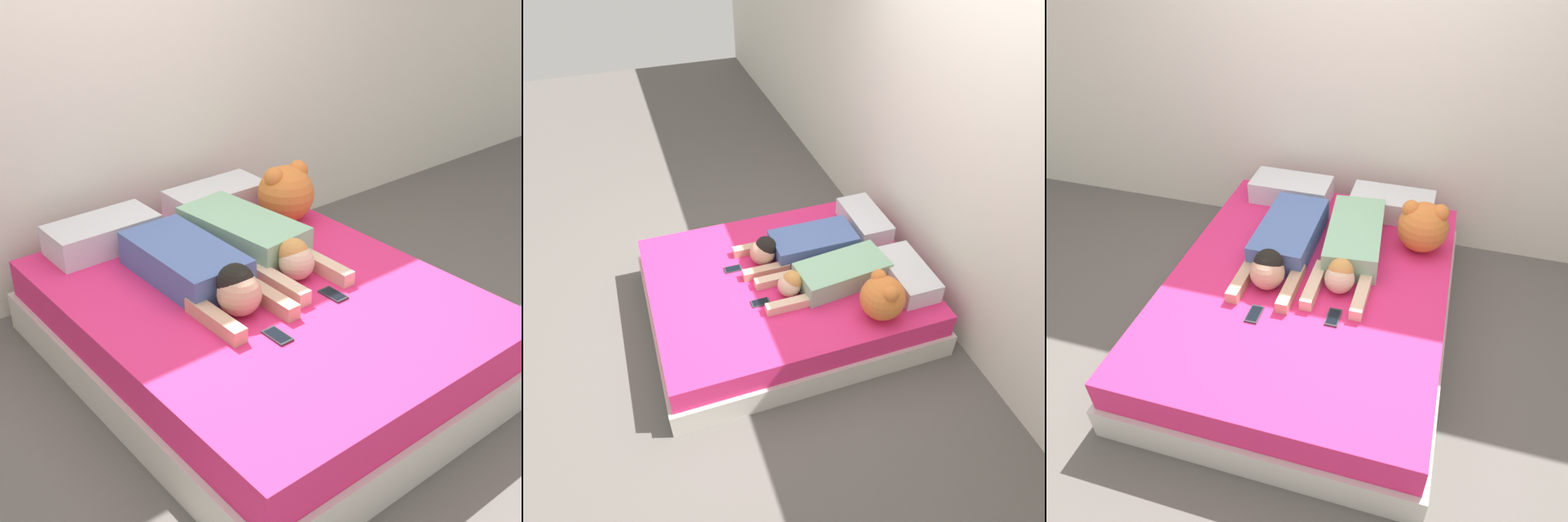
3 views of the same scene
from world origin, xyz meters
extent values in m
plane|color=#5B5651|center=(0.00, 0.00, 0.00)|extent=(12.00, 12.00, 0.00)
cube|color=silver|center=(0.00, 1.20, 1.30)|extent=(12.00, 0.06, 2.60)
cube|color=beige|center=(0.00, 0.00, 0.10)|extent=(1.68, 2.10, 0.20)
cube|color=#E5286B|center=(0.00, 0.00, 0.30)|extent=(1.62, 2.04, 0.19)
cube|color=silver|center=(-0.37, 0.85, 0.48)|extent=(0.56, 0.28, 0.16)
cube|color=silver|center=(0.37, 0.85, 0.48)|extent=(0.56, 0.28, 0.16)
cube|color=#4C66A5|center=(-0.21, 0.32, 0.48)|extent=(0.35, 0.67, 0.17)
sphere|color=tan|center=(-0.21, -0.11, 0.50)|extent=(0.20, 0.20, 0.20)
sphere|color=black|center=(-0.21, -0.08, 0.54)|extent=(0.17, 0.17, 0.17)
cube|color=tan|center=(-0.36, -0.12, 0.43)|extent=(0.07, 0.37, 0.07)
cube|color=tan|center=(-0.06, -0.12, 0.43)|extent=(0.07, 0.37, 0.07)
cube|color=#8CBF99|center=(0.20, 0.39, 0.48)|extent=(0.40, 0.71, 0.17)
sphere|color=beige|center=(0.20, -0.03, 0.48)|extent=(0.17, 0.17, 0.17)
sphere|color=#D18C47|center=(0.20, -0.01, 0.52)|extent=(0.15, 0.15, 0.15)
cube|color=beige|center=(0.06, -0.06, 0.43)|extent=(0.07, 0.38, 0.07)
cube|color=beige|center=(0.34, -0.06, 0.43)|extent=(0.07, 0.38, 0.07)
cube|color=#2D2D33|center=(-0.20, -0.35, 0.40)|extent=(0.07, 0.13, 0.01)
cube|color=black|center=(-0.20, -0.35, 0.41)|extent=(0.06, 0.11, 0.00)
cube|color=#2D2D33|center=(0.22, -0.26, 0.40)|extent=(0.07, 0.13, 0.01)
cube|color=black|center=(0.22, -0.26, 0.41)|extent=(0.06, 0.11, 0.00)
sphere|color=orange|center=(0.60, 0.52, 0.56)|extent=(0.32, 0.32, 0.32)
sphere|color=orange|center=(0.52, 0.52, 0.67)|extent=(0.11, 0.11, 0.11)
sphere|color=orange|center=(0.69, 0.52, 0.67)|extent=(0.11, 0.11, 0.11)
camera|label=1|loc=(-1.87, -2.29, 2.12)|focal=50.00mm
camera|label=2|loc=(2.75, -0.94, 3.04)|focal=35.00mm
camera|label=3|loc=(0.63, -2.19, 2.37)|focal=35.00mm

